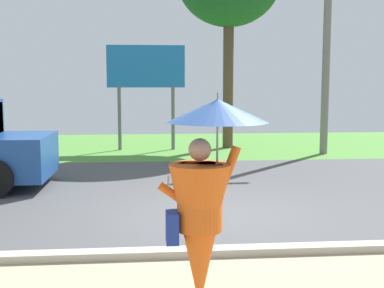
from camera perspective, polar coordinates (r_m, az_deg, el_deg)
name	(u,v)px	position (r m, az deg, el deg)	size (l,w,h in m)	color
ground_plane	(199,184)	(11.48, 0.78, -4.53)	(40.00, 22.00, 0.20)	#4C4C4F
monk_pedestrian	(204,201)	(4.87, 1.33, -6.47)	(1.06, 0.97, 2.13)	#E55B19
utility_pole	(327,30)	(16.52, 15.11, 12.39)	(1.80, 0.24, 7.40)	gray
roadside_billboard	(146,74)	(16.96, -5.26, 7.93)	(2.60, 0.12, 3.50)	slate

